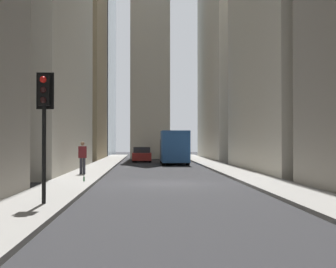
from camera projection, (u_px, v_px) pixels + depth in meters
ground_plane at (169, 183)px, 23.44m from camera, size 135.00×135.00×0.00m
sidewalk_right at (72, 182)px, 23.23m from camera, size 90.00×2.20×0.14m
sidewalk_left at (264, 182)px, 23.64m from camera, size 90.00×2.20×0.14m
building_left_far at (252, 47)px, 54.91m from camera, size 18.53×10.00×24.60m
building_right_far at (56, 52)px, 53.54m from camera, size 13.86×10.00×23.01m
church_spire at (150, 11)px, 57.82m from camera, size 4.87×4.87×32.56m
delivery_truck at (174, 147)px, 43.05m from camera, size 6.46×2.25×2.84m
sedan_red at (142, 155)px, 47.93m from camera, size 4.30×1.78×1.42m
traffic_light_foreground at (44, 107)px, 14.82m from camera, size 0.43×0.52×3.90m
pedestrian at (83, 156)px, 27.94m from camera, size 0.26×0.44×1.82m
discarded_bottle at (84, 179)px, 22.95m from camera, size 0.07×0.07×0.27m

